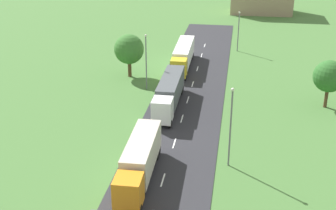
# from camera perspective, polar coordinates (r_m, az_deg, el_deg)

# --- Properties ---
(road) EXTENTS (10.00, 140.00, 0.06)m
(road) POSITION_cam_1_polar(r_m,az_deg,el_deg) (42.03, -1.79, -12.90)
(road) COLOR #2B2B30
(road) RESTS_ON ground
(truck_second) EXTENTS (2.72, 12.20, 3.79)m
(truck_second) POSITION_cam_1_polar(r_m,az_deg,el_deg) (45.10, -3.57, -6.85)
(truck_second) COLOR orange
(truck_second) RESTS_ON road
(truck_third) EXTENTS (2.58, 13.61, 3.69)m
(truck_third) POSITION_cam_1_polar(r_m,az_deg,el_deg) (61.08, 0.16, 1.64)
(truck_third) COLOR white
(truck_third) RESTS_ON road
(truck_fourth) EXTENTS (2.71, 14.08, 3.61)m
(truck_fourth) POSITION_cam_1_polar(r_m,az_deg,el_deg) (76.81, 1.90, 6.26)
(truck_fourth) COLOR yellow
(truck_fourth) RESTS_ON road
(lamppost_second) EXTENTS (0.36, 0.36, 8.73)m
(lamppost_second) POSITION_cam_1_polar(r_m,az_deg,el_deg) (46.54, 7.82, -2.32)
(lamppost_second) COLOR slate
(lamppost_second) RESTS_ON ground
(lamppost_third) EXTENTS (0.36, 0.36, 8.30)m
(lamppost_third) POSITION_cam_1_polar(r_m,az_deg,el_deg) (66.54, -2.74, 5.73)
(lamppost_third) COLOR slate
(lamppost_third) RESTS_ON ground
(lamppost_fourth) EXTENTS (0.36, 0.36, 7.41)m
(lamppost_fourth) POSITION_cam_1_polar(r_m,az_deg,el_deg) (86.11, 8.78, 9.33)
(lamppost_fourth) COLOR slate
(lamppost_fourth) RESTS_ON ground
(tree_oak) EXTENTS (4.26, 4.26, 6.55)m
(tree_oak) POSITION_cam_1_polar(r_m,az_deg,el_deg) (63.88, 19.45, 3.38)
(tree_oak) COLOR #513823
(tree_oak) RESTS_ON ground
(tree_maple) EXTENTS (4.68, 4.68, 6.83)m
(tree_maple) POSITION_cam_1_polar(r_m,az_deg,el_deg) (72.01, -4.88, 6.93)
(tree_maple) COLOR #513823
(tree_maple) RESTS_ON ground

